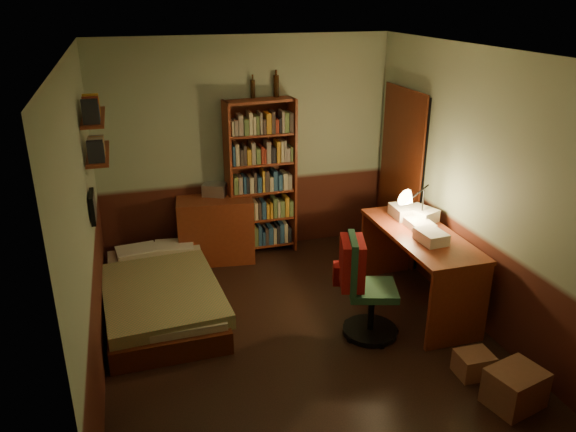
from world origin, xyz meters
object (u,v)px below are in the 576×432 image
object	(u,v)px
mini_stereo	(215,189)
cardboard_box_a	(515,388)
bed	(160,283)
office_chair	(373,281)
desk	(418,270)
dresser	(216,230)
desk_lamp	(424,194)
cardboard_box_b	(474,364)
bookshelf	(261,179)

from	to	relation	value
mini_stereo	cardboard_box_a	world-z (taller)	mini_stereo
bed	office_chair	xyz separation A→B (m)	(1.86, -1.03, 0.27)
desk	mini_stereo	bearing A→B (deg)	134.75
bed	dresser	bearing A→B (deg)	51.70
desk_lamp	office_chair	bearing A→B (deg)	-121.45
desk	dresser	bearing A→B (deg)	137.31
cardboard_box_a	desk_lamp	bearing A→B (deg)	86.24
dresser	cardboard_box_b	bearing A→B (deg)	-51.75
cardboard_box_a	cardboard_box_b	world-z (taller)	cardboard_box_a
desk_lamp	office_chair	world-z (taller)	desk_lamp
desk	cardboard_box_b	size ratio (longest dim) A/B	5.26
mini_stereo	desk	distance (m)	2.54
office_chair	desk_lamp	bearing A→B (deg)	53.67
cardboard_box_b	mini_stereo	bearing A→B (deg)	119.82
mini_stereo	desk	size ratio (longest dim) A/B	0.17
bookshelf	cardboard_box_b	distance (m)	3.22
cardboard_box_a	cardboard_box_b	bearing A→B (deg)	102.20
mini_stereo	bookshelf	world-z (taller)	bookshelf
desk_lamp	cardboard_box_b	world-z (taller)	desk_lamp
dresser	cardboard_box_a	distance (m)	3.70
bookshelf	cardboard_box_a	xyz separation A→B (m)	(1.22, -3.31, -0.79)
dresser	mini_stereo	world-z (taller)	mini_stereo
dresser	office_chair	bearing A→B (deg)	-53.69
desk_lamp	office_chair	size ratio (longest dim) A/B	0.54
bookshelf	office_chair	bearing A→B (deg)	-82.15
bookshelf	desk_lamp	bearing A→B (deg)	-54.67
desk_lamp	bookshelf	bearing A→B (deg)	153.71
mini_stereo	desk	world-z (taller)	mini_stereo
bookshelf	desk_lamp	distance (m)	2.01
dresser	desk_lamp	distance (m)	2.49
mini_stereo	desk	xyz separation A→B (m)	(1.76, -1.77, -0.45)
office_chair	dresser	bearing A→B (deg)	136.18
office_chair	cardboard_box_a	xyz separation A→B (m)	(0.68, -1.23, -0.41)
cardboard_box_a	bed	bearing A→B (deg)	138.37
office_chair	cardboard_box_b	bearing A→B (deg)	-37.44
desk	cardboard_box_a	xyz separation A→B (m)	(0.01, -1.58, -0.26)
bed	office_chair	size ratio (longest dim) A/B	1.74
desk	desk_lamp	xyz separation A→B (m)	(0.13, 0.25, 0.71)
dresser	mini_stereo	distance (m)	0.48
mini_stereo	cardboard_box_b	distance (m)	3.47
desk	desk_lamp	world-z (taller)	desk_lamp
bed	cardboard_box_a	bearing A→B (deg)	-42.63
bed	bookshelf	distance (m)	1.81
desk	desk_lamp	size ratio (longest dim) A/B	2.53
office_chair	cardboard_box_b	distance (m)	1.11
bookshelf	dresser	bearing A→B (deg)	-178.44
mini_stereo	office_chair	world-z (taller)	office_chair
desk	cardboard_box_b	distance (m)	1.21
bookshelf	desk_lamp	world-z (taller)	bookshelf
cardboard_box_b	desk	bearing A→B (deg)	86.08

